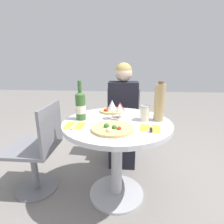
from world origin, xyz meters
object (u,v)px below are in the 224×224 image
at_px(wine_bottle, 81,106).
at_px(pizza_large, 112,128).
at_px(chair_empty_side, 39,150).
at_px(chair_behind_diner, 123,123).
at_px(dining_table, 117,140).
at_px(tall_carafe, 159,102).
at_px(seated_diner, 123,117).

bearing_deg(wine_bottle, pizza_large, -38.08).
bearing_deg(chair_empty_side, pizza_large, -106.54).
distance_m(chair_behind_diner, chair_empty_side, 1.11).
relative_size(dining_table, pizza_large, 2.94).
bearing_deg(chair_empty_side, tall_carafe, -87.81).
relative_size(seated_diner, chair_empty_side, 1.40).
height_order(dining_table, tall_carafe, tall_carafe).
xyz_separation_m(dining_table, seated_diner, (0.04, 0.67, -0.01)).
xyz_separation_m(chair_empty_side, pizza_large, (0.71, -0.21, 0.32)).
distance_m(chair_empty_side, tall_carafe, 1.18).
relative_size(dining_table, chair_behind_diner, 1.06).
bearing_deg(tall_carafe, pizza_large, -146.32).
bearing_deg(seated_diner, chair_behind_diner, -90.00).
bearing_deg(seated_diner, tall_carafe, 117.00).
xyz_separation_m(chair_empty_side, wine_bottle, (0.42, 0.02, 0.43)).
distance_m(dining_table, seated_diner, 0.67).
height_order(chair_behind_diner, wine_bottle, wine_bottle).
bearing_deg(seated_diner, chair_empty_side, 40.33).
bearing_deg(pizza_large, chair_behind_diner, 86.34).
distance_m(chair_empty_side, pizza_large, 0.80).
height_order(wine_bottle, tall_carafe, same).
bearing_deg(tall_carafe, wine_bottle, -177.97).
bearing_deg(tall_carafe, chair_behind_diner, 112.35).
bearing_deg(wine_bottle, chair_empty_side, -177.54).
distance_m(wine_bottle, tall_carafe, 0.67).
bearing_deg(dining_table, chair_empty_side, 178.99).
distance_m(dining_table, pizza_large, 0.27).
bearing_deg(chair_behind_diner, wine_bottle, 65.61).
relative_size(pizza_large, wine_bottle, 0.93).
height_order(dining_table, seated_diner, seated_diner).
relative_size(wine_bottle, tall_carafe, 1.00).
bearing_deg(pizza_large, tall_carafe, 33.68).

